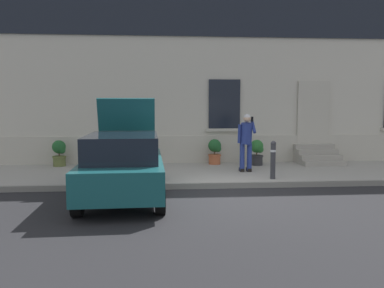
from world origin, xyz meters
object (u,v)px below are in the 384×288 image
Objects in this scene: person_on_phone at (246,139)px; planter_cream at (139,152)px; planter_olive at (59,152)px; planter_charcoal at (257,152)px; hatchback_car_teal at (123,165)px; bollard_near_person at (273,158)px; planter_terracotta at (215,151)px.

person_on_phone reaches higher than planter_cream.
planter_charcoal is (6.56, -0.31, 0.00)m from planter_olive.
planter_charcoal is (0.66, 1.30, -0.55)m from person_on_phone.
bollard_near_person is at bearing 19.56° from hatchback_car_teal.
planter_olive is 1.00× the size of planter_charcoal.
bollard_near_person is 1.22× the size of planter_charcoal.
hatchback_car_teal is 4.78× the size of planter_terracotta.
planter_charcoal is (4.08, 3.87, -0.19)m from hatchback_car_teal.
planter_terracotta is at bearing 166.01° from planter_charcoal.
bollard_near_person reaches higher than planter_charcoal.
bollard_near_person is 1.22× the size of planter_olive.
bollard_near_person is 2.49m from planter_charcoal.
planter_charcoal is at bearing -13.99° from planter_terracotta.
person_on_phone is 1.56m from planter_charcoal.
bollard_near_person is at bearing -59.82° from person_on_phone.
planter_terracotta is (-0.71, 1.64, -0.55)m from person_on_phone.
bollard_near_person is 0.60× the size of person_on_phone.
hatchback_car_teal is at bearing -59.34° from planter_olive.
hatchback_car_teal is 3.93× the size of bollard_near_person.
bollard_near_person is 1.22× the size of planter_cream.
bollard_near_person is 1.35m from person_on_phone.
planter_olive is (-6.38, 2.79, -0.11)m from bollard_near_person.
planter_olive is 1.00× the size of planter_cream.
person_on_phone is 2.03× the size of planter_charcoal.
bollard_near_person is at bearing -66.99° from planter_terracotta.
person_on_phone is at bearing 112.25° from bollard_near_person.
bollard_near_person reaches higher than planter_olive.
bollard_near_person is at bearing -36.96° from planter_cream.
planter_cream is (-3.30, 1.67, -0.55)m from person_on_phone.
planter_cream and planter_terracotta have the same top height.
planter_terracotta is 1.00× the size of planter_charcoal.
planter_olive is at bearing 120.66° from hatchback_car_teal.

